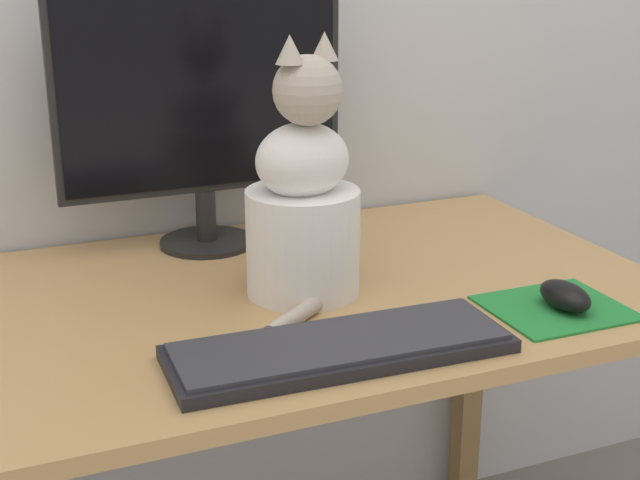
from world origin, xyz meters
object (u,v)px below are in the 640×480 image
object	(u,v)px
cat	(304,202)
keyboard	(340,347)
computer_mouse_right	(565,296)
monitor	(202,105)

from	to	relation	value
cat	keyboard	bearing A→B (deg)	-117.21
computer_mouse_right	cat	xyz separation A→B (m)	(-0.33, 0.22, 0.12)
keyboard	computer_mouse_right	xyz separation A→B (m)	(0.37, 0.01, 0.01)
computer_mouse_right	cat	bearing A→B (deg)	146.86
monitor	cat	world-z (taller)	monitor
keyboard	computer_mouse_right	bearing A→B (deg)	3.48
monitor	keyboard	size ratio (longest dim) A/B	1.09
monitor	computer_mouse_right	bearing A→B (deg)	-50.85
monitor	computer_mouse_right	world-z (taller)	monitor
monitor	cat	size ratio (longest dim) A/B	1.27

